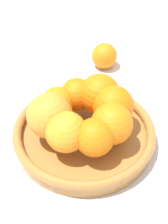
% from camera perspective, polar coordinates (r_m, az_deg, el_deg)
% --- Properties ---
extents(ground_plane, '(4.00, 4.00, 0.00)m').
position_cam_1_polar(ground_plane, '(0.63, 0.00, -5.09)').
color(ground_plane, silver).
extents(fruit_bowl, '(0.28, 0.28, 0.04)m').
position_cam_1_polar(fruit_bowl, '(0.61, 0.00, -3.86)').
color(fruit_bowl, '#A57238').
rests_on(fruit_bowl, ground_plane).
extents(orange_pile, '(0.19, 0.19, 0.08)m').
position_cam_1_polar(orange_pile, '(0.57, 0.09, -0.03)').
color(orange_pile, orange).
rests_on(orange_pile, fruit_bowl).
extents(stray_orange, '(0.07, 0.07, 0.07)m').
position_cam_1_polar(stray_orange, '(0.81, 4.02, 10.19)').
color(stray_orange, orange).
rests_on(stray_orange, ground_plane).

